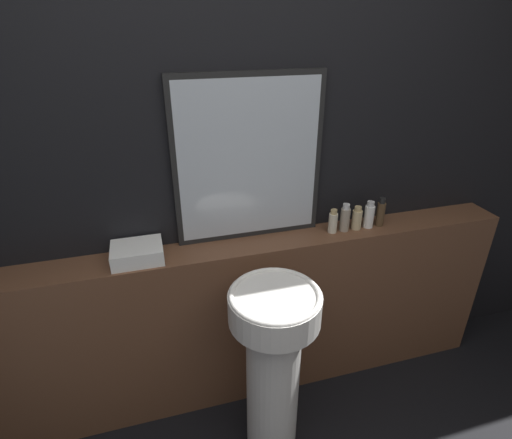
# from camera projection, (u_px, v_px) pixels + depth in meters

# --- Properties ---
(wall_back) EXTENTS (8.00, 0.06, 2.50)m
(wall_back) POSITION_uv_depth(u_px,v_px,m) (243.00, 177.00, 1.92)
(wall_back) COLOR black
(wall_back) RESTS_ON ground_plane
(vanity_counter) EXTENTS (2.78, 0.21, 0.95)m
(vanity_counter) POSITION_uv_depth(u_px,v_px,m) (251.00, 320.00, 2.16)
(vanity_counter) COLOR brown
(vanity_counter) RESTS_ON ground_plane
(pedestal_sink) EXTENTS (0.39, 0.39, 0.94)m
(pedestal_sink) POSITION_uv_depth(u_px,v_px,m) (273.00, 362.00, 1.79)
(pedestal_sink) COLOR silver
(pedestal_sink) RESTS_ON ground_plane
(mirror) EXTENTS (0.71, 0.03, 0.78)m
(mirror) POSITION_uv_depth(u_px,v_px,m) (249.00, 161.00, 1.84)
(mirror) COLOR black
(mirror) RESTS_ON vanity_counter
(towel_stack) EXTENTS (0.23, 0.18, 0.07)m
(towel_stack) POSITION_uv_depth(u_px,v_px,m) (137.00, 253.00, 1.79)
(towel_stack) COLOR white
(towel_stack) RESTS_ON vanity_counter
(shampoo_bottle) EXTENTS (0.04, 0.04, 0.13)m
(shampoo_bottle) POSITION_uv_depth(u_px,v_px,m) (333.00, 222.00, 2.02)
(shampoo_bottle) COLOR beige
(shampoo_bottle) RESTS_ON vanity_counter
(conditioner_bottle) EXTENTS (0.05, 0.05, 0.15)m
(conditioner_bottle) POSITION_uv_depth(u_px,v_px,m) (345.00, 218.00, 2.03)
(conditioner_bottle) COLOR gray
(conditioner_bottle) RESTS_ON vanity_counter
(lotion_bottle) EXTENTS (0.05, 0.05, 0.12)m
(lotion_bottle) POSITION_uv_depth(u_px,v_px,m) (357.00, 219.00, 2.05)
(lotion_bottle) COLOR #C6B284
(lotion_bottle) RESTS_ON vanity_counter
(body_wash_bottle) EXTENTS (0.05, 0.05, 0.14)m
(body_wash_bottle) POSITION_uv_depth(u_px,v_px,m) (369.00, 215.00, 2.06)
(body_wash_bottle) COLOR white
(body_wash_bottle) RESTS_ON vanity_counter
(hand_soap_bottle) EXTENTS (0.04, 0.04, 0.16)m
(hand_soap_bottle) POSITION_uv_depth(u_px,v_px,m) (381.00, 213.00, 2.08)
(hand_soap_bottle) COLOR #4C3823
(hand_soap_bottle) RESTS_ON vanity_counter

